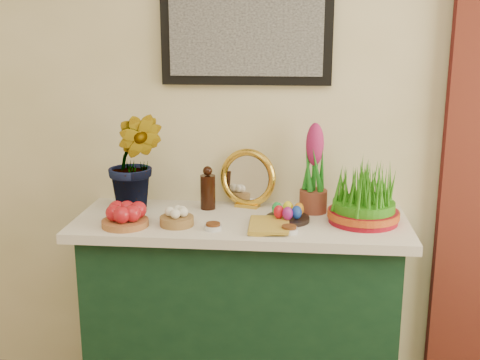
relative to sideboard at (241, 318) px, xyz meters
name	(u,v)px	position (x,y,z in m)	size (l,w,h in m)	color
sideboard	(241,318)	(0.00, 0.00, 0.00)	(1.30, 0.45, 0.85)	#143720
tablecloth	(241,223)	(0.00, 0.00, 0.45)	(1.40, 0.55, 0.04)	silver
hyacinth_green	(135,146)	(-0.47, 0.07, 0.75)	(0.29, 0.25, 0.58)	#1C771C
apple_bowl	(125,217)	(-0.46, -0.15, 0.51)	(0.21, 0.21, 0.10)	#9C5D32
garlic_basket	(177,218)	(-0.25, -0.12, 0.50)	(0.14, 0.14, 0.08)	olive
vinegar_cruet	(208,190)	(-0.16, 0.13, 0.55)	(0.07, 0.07, 0.19)	black
mirror	(248,179)	(0.01, 0.18, 0.59)	(0.27, 0.13, 0.26)	gold
book	(249,224)	(0.04, -0.12, 0.48)	(0.15, 0.22, 0.03)	gold
spice_dish_left	(213,227)	(-0.10, -0.16, 0.48)	(0.07, 0.07, 0.03)	silver
spice_dish_right	(289,230)	(0.20, -0.17, 0.48)	(0.07, 0.07, 0.03)	silver
egg_plate	(288,215)	(0.20, -0.02, 0.49)	(0.24, 0.24, 0.08)	black
hyacinth_pink	(314,173)	(0.30, 0.12, 0.64)	(0.12, 0.12, 0.39)	brown
wheatgrass_sabzeh	(364,198)	(0.51, 0.00, 0.57)	(0.30, 0.30, 0.24)	maroon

